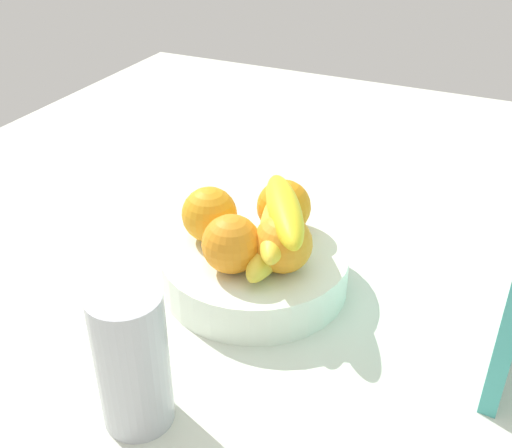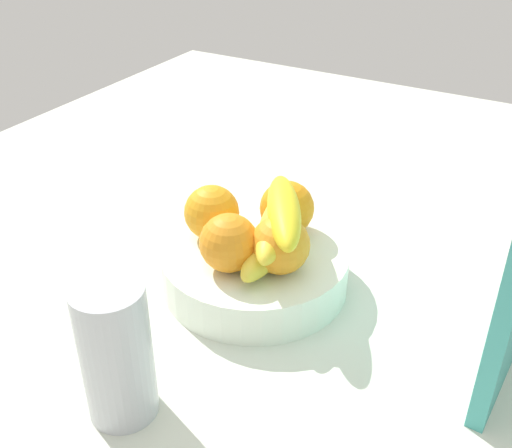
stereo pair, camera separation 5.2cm
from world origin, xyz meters
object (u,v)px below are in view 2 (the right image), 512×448
at_px(orange_back_left, 287,208).
at_px(thermos_tumbler, 116,352).
at_px(orange_front_right, 229,243).
at_px(orange_center, 280,245).
at_px(fruit_bowl, 256,268).
at_px(orange_front_left, 212,212).
at_px(banana_bunch, 278,226).

xyz_separation_m(orange_back_left, thermos_tumbler, (0.31, -0.02, -0.01)).
distance_m(orange_front_right, orange_center, 0.06).
distance_m(orange_back_left, thermos_tumbler, 0.31).
xyz_separation_m(fruit_bowl, thermos_tumbler, (0.25, -0.01, 0.05)).
relative_size(orange_front_left, orange_front_right, 1.00).
bearing_deg(orange_center, thermos_tumbler, -14.25).
distance_m(orange_front_left, orange_center, 0.11).
bearing_deg(orange_front_right, thermos_tumbler, -0.82).
distance_m(orange_front_left, banana_bunch, 0.10).
distance_m(fruit_bowl, orange_back_left, 0.09).
height_order(orange_center, banana_bunch, banana_bunch).
distance_m(fruit_bowl, banana_bunch, 0.07).
relative_size(banana_bunch, thermos_tumbler, 1.18).
relative_size(fruit_bowl, orange_front_left, 3.34).
xyz_separation_m(banana_bunch, thermos_tumbler, (0.25, -0.04, -0.02)).
bearing_deg(orange_front_left, banana_bunch, 92.08).
distance_m(orange_front_left, orange_front_right, 0.08).
relative_size(fruit_bowl, thermos_tumbler, 1.56).
bearing_deg(orange_center, fruit_bowl, -114.94).
height_order(fruit_bowl, banana_bunch, banana_bunch).
bearing_deg(orange_center, orange_back_left, -157.90).
relative_size(orange_front_right, orange_back_left, 1.00).
distance_m(orange_front_left, thermos_tumbler, 0.26).
xyz_separation_m(orange_front_right, orange_center, (-0.03, 0.05, 0.00)).
height_order(orange_front_left, thermos_tumbler, thermos_tumbler).
bearing_deg(fruit_bowl, orange_front_left, -92.04).
xyz_separation_m(orange_front_left, orange_front_right, (0.05, 0.06, 0.00)).
height_order(orange_back_left, banana_bunch, banana_bunch).
bearing_deg(banana_bunch, orange_center, 32.51).
bearing_deg(thermos_tumbler, fruit_bowl, 177.02).
bearing_deg(thermos_tumbler, orange_front_right, 179.18).
relative_size(fruit_bowl, banana_bunch, 1.32).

